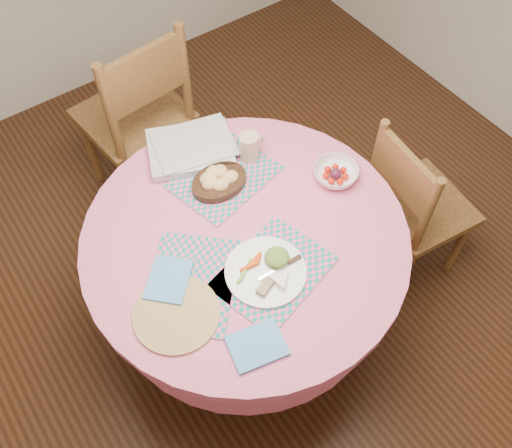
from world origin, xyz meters
The scene contains 16 objects.
ground centered at (0.00, 0.00, 0.00)m, with size 4.00×4.00×0.00m, color #331C0F.
room_envelope centered at (0.00, 0.00, 1.71)m, with size 4.01×4.01×2.71m.
dining_table centered at (0.00, 0.00, 0.56)m, with size 1.24×1.24×0.75m.
chair_right centered at (0.81, -0.15, 0.47)m, with size 0.44×0.46×0.90m.
chair_back centered at (0.05, 0.99, 0.55)m, with size 0.53×0.51×1.05m.
placemat_front centered at (-0.01, -0.19, 0.75)m, with size 0.40×0.30×0.01m, color #167C7D.
placemat_left centered at (-0.27, -0.06, 0.75)m, with size 0.40×0.30×0.01m, color #167C7D.
placemat_back centered at (0.09, 0.28, 0.75)m, with size 0.40×0.30×0.01m, color #167C7D.
wicker_trivet centered at (-0.38, -0.14, 0.76)m, with size 0.30×0.30×0.01m, color olive.
napkin_near centered at (-0.22, -0.39, 0.76)m, with size 0.18×0.14×0.01m, color #5091CF.
napkin_far centered at (-0.33, -0.01, 0.76)m, with size 0.18×0.14×0.01m, color #5091CF.
dinner_plate centered at (-0.03, -0.18, 0.77)m, with size 0.29×0.29×0.05m.
bread_bowl centered at (0.05, 0.25, 0.79)m, with size 0.23×0.23×0.08m.
latte_mug centered at (0.23, 0.31, 0.82)m, with size 0.12×0.08×0.12m.
fruit_bowl centered at (0.45, 0.02, 0.78)m, with size 0.22×0.22×0.06m.
newspaper_stack centered at (0.05, 0.47, 0.78)m, with size 0.42×0.38×0.04m.
Camera 1 is at (-0.65, -1.00, 2.52)m, focal length 40.00 mm.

